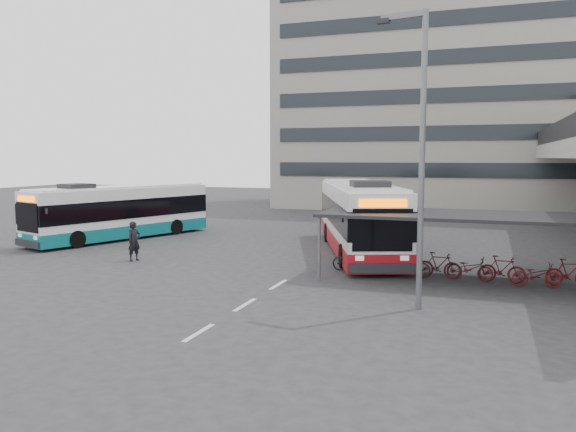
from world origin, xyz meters
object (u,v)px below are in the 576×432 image
(bus_teal, at_px, (121,212))
(pedestrian, at_px, (134,241))
(bus_main, at_px, (359,218))
(lamp_post, at_px, (419,142))

(bus_teal, xyz_separation_m, pedestrian, (4.81, -5.67, -0.61))
(bus_main, height_order, lamp_post, lamp_post)
(bus_main, bearing_deg, lamp_post, -88.69)
(bus_main, relative_size, lamp_post, 1.39)
(bus_teal, bearing_deg, lamp_post, -9.95)
(bus_main, relative_size, pedestrian, 6.98)
(bus_main, xyz_separation_m, bus_teal, (-13.81, -0.01, -0.18))
(bus_main, height_order, bus_teal, bus_main)
(pedestrian, bearing_deg, bus_main, -39.73)
(bus_main, relative_size, bus_teal, 1.12)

